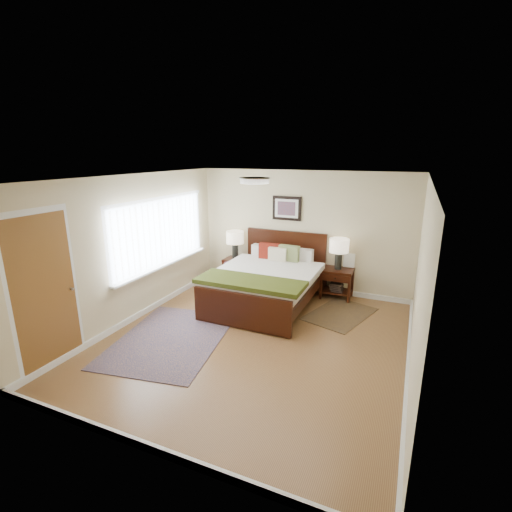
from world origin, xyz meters
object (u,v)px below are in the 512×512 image
Objects in this scene: bed at (267,277)px; lamp_right at (339,248)px; armchair at (247,278)px; nightstand_right at (337,280)px; rug_persian at (171,339)px; nightstand_left at (235,264)px; lamp_left at (235,239)px.

bed reaches higher than lamp_right.
nightstand_right is at bearing 51.58° from armchair.
nightstand_right is 0.28× the size of rug_persian.
lamp_right is 0.28× the size of rug_persian.
nightstand_left is 2.27m from nightstand_right.
nightstand_left is 0.76× the size of armchair.
bed is 3.74× the size of nightstand_right.
nightstand_right is 1.00× the size of lamp_left.
armchair reaches higher than rug_persian.
lamp_left is 2.96m from rug_persian.
lamp_right is (2.27, 0.02, 0.60)m from nightstand_left.
bed is 1.03× the size of rug_persian.
nightstand_right is 1.81m from armchair.
bed is at bearing -142.52° from lamp_right.
lamp_left reaches higher than rug_persian.
armchair is at bearing 146.24° from bed.
nightstand_left is (-1.11, 0.87, -0.12)m from bed.
bed is 1.49m from lamp_left.
nightstand_right is 3.45m from rug_persian.
armchair reaches higher than nightstand_left.
bed is 1.54m from lamp_right.
armchair is at bearing -42.58° from nightstand_left.
nightstand_right is 0.67m from lamp_right.
lamp_right is at bearing 0.51° from nightstand_left.
nightstand_right is 1.00× the size of lamp_right.
armchair is at bearing -164.31° from nightstand_right.
rug_persian is (-0.88, -1.88, -0.56)m from bed.
armchair reaches higher than nightstand_right.
lamp_left is 1.00× the size of lamp_right.
lamp_left is at bearing 85.19° from rug_persian.
bed reaches higher than nightstand_right.
bed is at bearing 55.45° from rug_persian.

